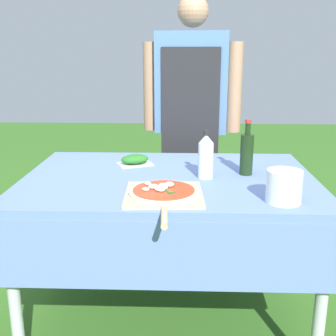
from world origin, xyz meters
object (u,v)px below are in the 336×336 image
person_cook (192,108)px  mixing_tub (284,186)px  oil_bottle (247,153)px  water_bottle (206,156)px  pizza_on_peel (164,193)px  herb_container (135,160)px  prep_table (169,194)px

person_cook → mixing_tub: 1.18m
person_cook → mixing_tub: bearing=113.3°
oil_bottle → water_bottle: bearing=-161.6°
person_cook → water_bottle: size_ratio=7.36×
pizza_on_peel → herb_container: bearing=106.8°
herb_container → person_cook: bearing=62.3°
pizza_on_peel → water_bottle: bearing=53.6°
person_cook → herb_container: 0.68m
person_cook → herb_container: bearing=68.8°
water_bottle → herb_container: size_ratio=1.11×
pizza_on_peel → herb_container: herb_container is taller
prep_table → water_bottle: size_ratio=6.15×
oil_bottle → herb_container: 0.58m
prep_table → herb_container: 0.30m
person_cook → pizza_on_peel: size_ratio=3.37×
prep_table → person_cook: bearing=81.4°
prep_table → mixing_tub: size_ratio=9.98×
prep_table → pizza_on_peel: (-0.01, -0.29, 0.10)m
prep_table → person_cook: (0.12, 0.78, 0.31)m
pizza_on_peel → mixing_tub: bearing=-8.0°
pizza_on_peel → herb_container: 0.52m
person_cook → pizza_on_peel: bearing=89.4°
prep_table → water_bottle: water_bottle is taller
prep_table → herb_container: (-0.18, 0.20, 0.11)m
pizza_on_peel → water_bottle: size_ratio=2.18×
herb_container → mixing_tub: mixing_tub is taller
pizza_on_peel → water_bottle: 0.34m
prep_table → person_cook: size_ratio=0.84×
mixing_tub → prep_table: bearing=143.6°
oil_bottle → water_bottle: 0.21m
mixing_tub → pizza_on_peel: bearing=174.3°
oil_bottle → water_bottle: oil_bottle is taller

